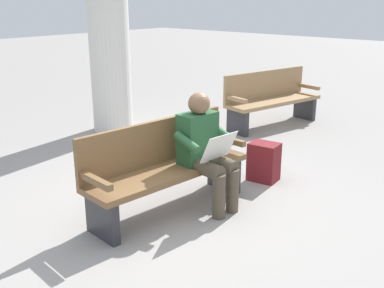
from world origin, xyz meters
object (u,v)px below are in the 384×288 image
bench_near (165,166)px  support_pillar (108,12)px  backpack (264,162)px  person_seated (205,148)px  bench_far (271,98)px

bench_near → support_pillar: (-1.53, -2.69, 1.38)m
backpack → bench_near: bearing=-14.2°
person_seated → bench_near: bearing=-34.6°
backpack → bench_far: size_ratio=0.24×
support_pillar → bench_near: bearing=60.4°
backpack → support_pillar: (-0.22, -3.02, 1.62)m
person_seated → bench_far: 3.35m
support_pillar → bench_far: bearing=137.5°
bench_near → backpack: bearing=170.7°
bench_near → person_seated: 0.44m
support_pillar → person_seated: bearing=67.7°
person_seated → backpack: (-0.99, 0.07, -0.40)m
person_seated → bench_far: person_seated is taller
bench_far → support_pillar: support_pillar is taller
bench_near → backpack: 1.37m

